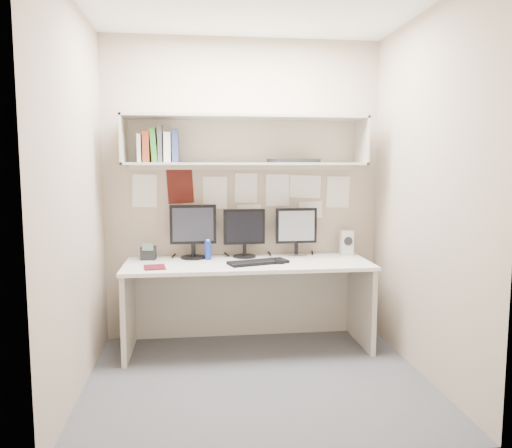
{
  "coord_description": "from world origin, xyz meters",
  "views": [
    {
      "loc": [
        -0.42,
        -3.36,
        1.51
      ],
      "look_at": [
        0.03,
        0.35,
        1.08
      ],
      "focal_mm": 35.0,
      "sensor_mm": 36.0,
      "label": 1
    }
  ],
  "objects": [
    {
      "name": "floor",
      "position": [
        0.0,
        0.0,
        0.0
      ],
      "size": [
        2.4,
        2.0,
        0.01
      ],
      "primitive_type": "cube",
      "color": "#49494E",
      "rests_on": "ground"
    },
    {
      "name": "monitor_center",
      "position": [
        -0.01,
        0.87,
        0.96
      ],
      "size": [
        0.36,
        0.2,
        0.41
      ],
      "rotation": [
        0.0,
        0.0,
        0.06
      ],
      "color": "black",
      "rests_on": "desk"
    },
    {
      "name": "wall_front",
      "position": [
        0.0,
        -1.0,
        1.3
      ],
      "size": [
        2.4,
        0.02,
        2.6
      ],
      "primitive_type": "cube",
      "color": "tan",
      "rests_on": "ground"
    },
    {
      "name": "mouse",
      "position": [
        0.24,
        0.56,
        0.75
      ],
      "size": [
        0.07,
        0.11,
        0.03
      ],
      "primitive_type": "cube",
      "rotation": [
        0.0,
        0.0,
        -0.02
      ],
      "color": "black",
      "rests_on": "desk"
    },
    {
      "name": "wall_left",
      "position": [
        -1.2,
        0.0,
        1.3
      ],
      "size": [
        0.02,
        2.0,
        2.6
      ],
      "primitive_type": "cube",
      "color": "tan",
      "rests_on": "ground"
    },
    {
      "name": "hutch_tray",
      "position": [
        0.41,
        0.8,
        1.56
      ],
      "size": [
        0.46,
        0.29,
        0.03
      ],
      "primitive_type": "cube",
      "rotation": [
        0.0,
        0.0,
        0.32
      ],
      "color": "black",
      "rests_on": "overhead_hutch"
    },
    {
      "name": "monitor_left",
      "position": [
        -0.44,
        0.87,
        0.98
      ],
      "size": [
        0.39,
        0.22,
        0.46
      ],
      "rotation": [
        0.0,
        0.0,
        0.01
      ],
      "color": "black",
      "rests_on": "desk"
    },
    {
      "name": "book_stack",
      "position": [
        -0.71,
        0.79,
        1.67
      ],
      "size": [
        0.32,
        0.18,
        0.3
      ],
      "color": "beige",
      "rests_on": "overhead_hutch"
    },
    {
      "name": "blue_bottle",
      "position": [
        -0.32,
        0.79,
        0.81
      ],
      "size": [
        0.05,
        0.05,
        0.17
      ],
      "color": "#162899",
      "rests_on": "desk"
    },
    {
      "name": "wall_right",
      "position": [
        1.2,
        0.0,
        1.3
      ],
      "size": [
        0.02,
        2.0,
        2.6
      ],
      "primitive_type": "cube",
      "color": "tan",
      "rests_on": "ground"
    },
    {
      "name": "maroon_notebook",
      "position": [
        -0.74,
        0.49,
        0.74
      ],
      "size": [
        0.18,
        0.21,
        0.01
      ],
      "primitive_type": "cube",
      "rotation": [
        0.0,
        0.0,
        0.14
      ],
      "color": "#540E19",
      "rests_on": "desk"
    },
    {
      "name": "wall_back",
      "position": [
        0.0,
        1.0,
        1.3
      ],
      "size": [
        2.4,
        0.02,
        2.6
      ],
      "primitive_type": "cube",
      "color": "tan",
      "rests_on": "ground"
    },
    {
      "name": "overhead_hutch",
      "position": [
        0.0,
        0.86,
        1.72
      ],
      "size": [
        2.0,
        0.38,
        0.4
      ],
      "color": "beige",
      "rests_on": "wall_back"
    },
    {
      "name": "pinned_papers",
      "position": [
        0.0,
        0.99,
        1.25
      ],
      "size": [
        1.92,
        0.01,
        0.48
      ],
      "primitive_type": null,
      "color": "white",
      "rests_on": "wall_back"
    },
    {
      "name": "monitor_right",
      "position": [
        0.45,
        0.87,
        0.96
      ],
      "size": [
        0.36,
        0.2,
        0.42
      ],
      "rotation": [
        0.0,
        0.0,
        0.02
      ],
      "color": "#A5A5AA",
      "rests_on": "desk"
    },
    {
      "name": "keyboard",
      "position": [
        0.07,
        0.56,
        0.74
      ],
      "size": [
        0.51,
        0.31,
        0.02
      ],
      "primitive_type": "cube",
      "rotation": [
        0.0,
        0.0,
        0.3
      ],
      "color": "black",
      "rests_on": "desk"
    },
    {
      "name": "speaker",
      "position": [
        0.9,
        0.87,
        0.84
      ],
      "size": [
        0.12,
        0.12,
        0.21
      ],
      "rotation": [
        0.0,
        0.0,
        -0.07
      ],
      "color": "#B5B5B0",
      "rests_on": "desk"
    },
    {
      "name": "desk_phone",
      "position": [
        -0.82,
        0.85,
        0.79
      ],
      "size": [
        0.13,
        0.12,
        0.15
      ],
      "rotation": [
        0.0,
        0.0,
        -0.09
      ],
      "color": "black",
      "rests_on": "desk"
    },
    {
      "name": "desk",
      "position": [
        0.0,
        0.65,
        0.37
      ],
      "size": [
        2.0,
        0.7,
        0.73
      ],
      "color": "silver",
      "rests_on": "floor"
    }
  ]
}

